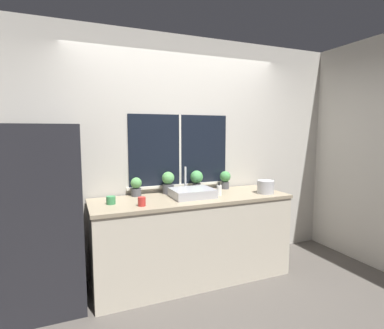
{
  "coord_description": "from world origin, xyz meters",
  "views": [
    {
      "loc": [
        -1.21,
        -2.58,
        1.62
      ],
      "look_at": [
        0.0,
        0.33,
        1.26
      ],
      "focal_mm": 28.0,
      "sensor_mm": 36.0,
      "label": 1
    }
  ],
  "objects_px": {
    "potted_plant_far_right": "(225,179)",
    "kettle": "(266,186)",
    "sink": "(192,193)",
    "potted_plant_center_left": "(168,182)",
    "mug_green": "(111,200)",
    "refrigerator": "(39,219)",
    "soap_bottle": "(219,190)",
    "potted_plant_far_left": "(136,186)",
    "mug_red": "(142,202)",
    "potted_plant_center_right": "(197,179)"
  },
  "relations": [
    {
      "from": "sink",
      "to": "potted_plant_center_left",
      "type": "height_order",
      "value": "sink"
    },
    {
      "from": "potted_plant_center_left",
      "to": "soap_bottle",
      "type": "xyz_separation_m",
      "value": [
        0.49,
        -0.3,
        -0.07
      ]
    },
    {
      "from": "potted_plant_center_left",
      "to": "mug_red",
      "type": "relative_size",
      "value": 2.91
    },
    {
      "from": "refrigerator",
      "to": "soap_bottle",
      "type": "height_order",
      "value": "refrigerator"
    },
    {
      "from": "potted_plant_center_right",
      "to": "potted_plant_far_left",
      "type": "bearing_deg",
      "value": 180.0
    },
    {
      "from": "potted_plant_far_right",
      "to": "kettle",
      "type": "height_order",
      "value": "potted_plant_far_right"
    },
    {
      "from": "potted_plant_far_left",
      "to": "soap_bottle",
      "type": "distance_m",
      "value": 0.91
    },
    {
      "from": "potted_plant_far_left",
      "to": "kettle",
      "type": "distance_m",
      "value": 1.45
    },
    {
      "from": "potted_plant_far_right",
      "to": "soap_bottle",
      "type": "relative_size",
      "value": 1.52
    },
    {
      "from": "mug_red",
      "to": "potted_plant_center_left",
      "type": "bearing_deg",
      "value": 47.59
    },
    {
      "from": "mug_green",
      "to": "kettle",
      "type": "distance_m",
      "value": 1.7
    },
    {
      "from": "soap_bottle",
      "to": "mug_red",
      "type": "relative_size",
      "value": 1.67
    },
    {
      "from": "potted_plant_far_left",
      "to": "potted_plant_center_left",
      "type": "xyz_separation_m",
      "value": [
        0.36,
        0.0,
        0.02
      ]
    },
    {
      "from": "kettle",
      "to": "potted_plant_center_left",
      "type": "bearing_deg",
      "value": 158.04
    },
    {
      "from": "potted_plant_far_left",
      "to": "potted_plant_center_left",
      "type": "height_order",
      "value": "potted_plant_center_left"
    },
    {
      "from": "sink",
      "to": "mug_red",
      "type": "bearing_deg",
      "value": -163.54
    },
    {
      "from": "potted_plant_far_left",
      "to": "potted_plant_far_right",
      "type": "height_order",
      "value": "potted_plant_far_right"
    },
    {
      "from": "mug_red",
      "to": "sink",
      "type": "bearing_deg",
      "value": 16.46
    },
    {
      "from": "potted_plant_far_left",
      "to": "mug_red",
      "type": "height_order",
      "value": "potted_plant_far_left"
    },
    {
      "from": "soap_bottle",
      "to": "mug_green",
      "type": "distance_m",
      "value": 1.16
    },
    {
      "from": "sink",
      "to": "potted_plant_center_right",
      "type": "bearing_deg",
      "value": 58.19
    },
    {
      "from": "sink",
      "to": "mug_red",
      "type": "xyz_separation_m",
      "value": [
        -0.59,
        -0.17,
        -0.0
      ]
    },
    {
      "from": "potted_plant_center_right",
      "to": "kettle",
      "type": "distance_m",
      "value": 0.79
    },
    {
      "from": "potted_plant_far_right",
      "to": "sink",
      "type": "bearing_deg",
      "value": -153.72
    },
    {
      "from": "potted_plant_far_left",
      "to": "mug_green",
      "type": "distance_m",
      "value": 0.4
    },
    {
      "from": "refrigerator",
      "to": "sink",
      "type": "distance_m",
      "value": 1.48
    },
    {
      "from": "mug_green",
      "to": "mug_red",
      "type": "xyz_separation_m",
      "value": [
        0.26,
        -0.19,
        0.0
      ]
    },
    {
      "from": "potted_plant_far_left",
      "to": "potted_plant_center_right",
      "type": "height_order",
      "value": "potted_plant_center_right"
    },
    {
      "from": "mug_green",
      "to": "mug_red",
      "type": "height_order",
      "value": "mug_red"
    },
    {
      "from": "potted_plant_center_right",
      "to": "kettle",
      "type": "bearing_deg",
      "value": -31.5
    },
    {
      "from": "refrigerator",
      "to": "potted_plant_far_left",
      "type": "relative_size",
      "value": 8.18
    },
    {
      "from": "mug_green",
      "to": "potted_plant_center_left",
      "type": "bearing_deg",
      "value": 21.11
    },
    {
      "from": "potted_plant_center_left",
      "to": "potted_plant_far_right",
      "type": "relative_size",
      "value": 1.14
    },
    {
      "from": "sink",
      "to": "potted_plant_center_left",
      "type": "xyz_separation_m",
      "value": [
        -0.18,
        0.27,
        0.08
      ]
    },
    {
      "from": "mug_red",
      "to": "kettle",
      "type": "distance_m",
      "value": 1.43
    },
    {
      "from": "refrigerator",
      "to": "kettle",
      "type": "bearing_deg",
      "value": -3.82
    },
    {
      "from": "mug_red",
      "to": "kettle",
      "type": "height_order",
      "value": "kettle"
    },
    {
      "from": "refrigerator",
      "to": "sink",
      "type": "relative_size",
      "value": 3.79
    },
    {
      "from": "potted_plant_far_left",
      "to": "potted_plant_center_right",
      "type": "bearing_deg",
      "value": 0.0
    },
    {
      "from": "sink",
      "to": "mug_green",
      "type": "bearing_deg",
      "value": 179.06
    },
    {
      "from": "potted_plant_far_left",
      "to": "mug_green",
      "type": "bearing_deg",
      "value": -139.72
    },
    {
      "from": "potted_plant_center_right",
      "to": "mug_green",
      "type": "bearing_deg",
      "value": -165.8
    },
    {
      "from": "potted_plant_far_left",
      "to": "soap_bottle",
      "type": "relative_size",
      "value": 1.44
    },
    {
      "from": "potted_plant_center_left",
      "to": "kettle",
      "type": "relative_size",
      "value": 1.31
    },
    {
      "from": "refrigerator",
      "to": "soap_bottle",
      "type": "xyz_separation_m",
      "value": [
        1.79,
        -0.04,
        0.13
      ]
    },
    {
      "from": "potted_plant_center_left",
      "to": "potted_plant_center_right",
      "type": "xyz_separation_m",
      "value": [
        0.35,
        -0.0,
        0.01
      ]
    },
    {
      "from": "kettle",
      "to": "potted_plant_far_right",
      "type": "bearing_deg",
      "value": 125.38
    },
    {
      "from": "potted_plant_center_right",
      "to": "potted_plant_center_left",
      "type": "bearing_deg",
      "value": 180.0
    },
    {
      "from": "potted_plant_far_left",
      "to": "soap_bottle",
      "type": "height_order",
      "value": "potted_plant_far_left"
    },
    {
      "from": "potted_plant_far_right",
      "to": "kettle",
      "type": "distance_m",
      "value": 0.51
    }
  ]
}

